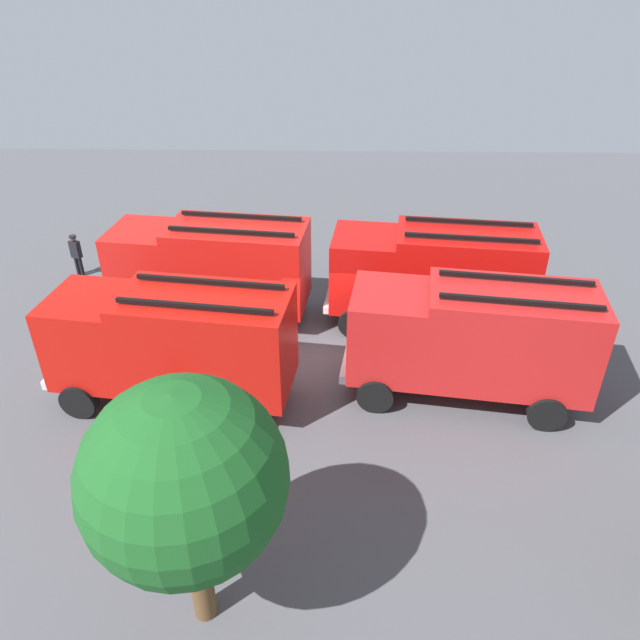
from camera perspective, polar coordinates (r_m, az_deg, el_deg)
The scene contains 12 objects.
ground_plane at distance 20.76m, azimuth 0.00°, elevation -3.29°, with size 48.29×48.29×0.00m, color #4C4C51.
fire_truck_0 at distance 21.73m, azimuth 10.60°, elevation 4.48°, with size 7.43×3.43×3.88m.
fire_truck_1 at distance 22.17m, azimuth -10.21°, elevation 5.10°, with size 7.44×3.45×3.88m.
fire_truck_2 at distance 18.34m, azimuth 14.06°, elevation -1.49°, with size 7.47×3.57×3.88m.
fire_truck_3 at distance 18.11m, azimuth -13.65°, elevation -1.90°, with size 7.46×3.51×3.88m.
firefighter_0 at distance 25.18m, azimuth -13.25°, elevation 5.20°, with size 0.29×0.43×1.79m.
firefighter_1 at distance 25.41m, azimuth -15.84°, elevation 5.01°, with size 0.46×0.47×1.76m.
firefighter_2 at distance 20.48m, azimuth 12.17°, elevation -1.30°, with size 0.44×0.48×1.76m.
firefighter_3 at distance 27.31m, azimuth -21.93°, elevation 5.85°, with size 0.48×0.38×1.80m.
firefighter_4 at distance 16.80m, azimuth -17.24°, elevation -10.74°, with size 0.45×0.29×1.71m.
tree_1 at distance 11.31m, azimuth -12.61°, elevation -14.41°, with size 3.74×3.74×5.80m.
traffic_cone_0 at distance 24.27m, azimuth -5.17°, elevation 3.19°, with size 0.51×0.51×0.72m, color #F2600C.
Camera 1 is at (-0.40, 16.98, 11.93)m, focal length 34.05 mm.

